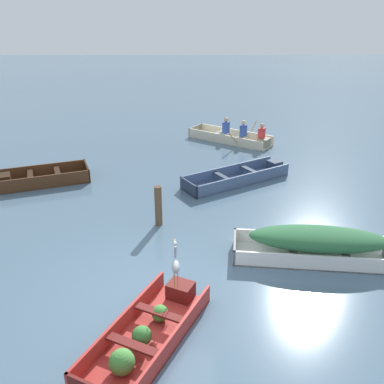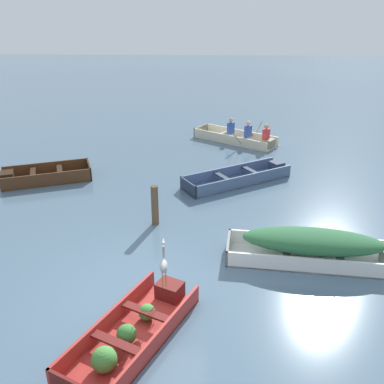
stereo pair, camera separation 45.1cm
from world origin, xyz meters
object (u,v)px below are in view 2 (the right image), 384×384
(rowboat_cream_with_crew, at_px, (240,137))
(mooring_post, at_px, (155,205))
(skiff_dark_varnish_mid_moored, at_px, (42,176))
(dinghy_red_foreground, at_px, (133,332))
(skiff_slate_blue_near_moored, at_px, (241,177))
(skiff_white_far_moored, at_px, (314,245))
(heron_on_dinghy, at_px, (164,264))

(rowboat_cream_with_crew, relative_size, mooring_post, 3.22)
(skiff_dark_varnish_mid_moored, distance_m, rowboat_cream_with_crew, 7.56)
(dinghy_red_foreground, xyz_separation_m, rowboat_cream_with_crew, (2.41, 10.80, 0.07))
(dinghy_red_foreground, xyz_separation_m, skiff_dark_varnish_mid_moored, (-3.90, 6.64, -0.00))
(skiff_slate_blue_near_moored, distance_m, skiff_white_far_moored, 4.55)
(dinghy_red_foreground, relative_size, skiff_dark_varnish_mid_moored, 1.03)
(dinghy_red_foreground, height_order, heron_on_dinghy, heron_on_dinghy)
(heron_on_dinghy, bearing_deg, rowboat_cream_with_crew, 78.80)
(rowboat_cream_with_crew, distance_m, mooring_post, 7.28)
(skiff_white_far_moored, height_order, heron_on_dinghy, heron_on_dinghy)
(skiff_dark_varnish_mid_moored, height_order, heron_on_dinghy, heron_on_dinghy)
(dinghy_red_foreground, bearing_deg, mooring_post, 91.36)
(skiff_dark_varnish_mid_moored, xyz_separation_m, skiff_white_far_moored, (7.32, -4.20, 0.26))
(heron_on_dinghy, xyz_separation_m, mooring_post, (-0.54, 3.13, -0.39))
(skiff_dark_varnish_mid_moored, xyz_separation_m, heron_on_dinghy, (4.34, -5.79, 0.75))
(rowboat_cream_with_crew, xyz_separation_m, heron_on_dinghy, (-1.97, -9.96, 0.68))
(heron_on_dinghy, bearing_deg, skiff_slate_blue_near_moored, 73.63)
(skiff_slate_blue_near_moored, distance_m, heron_on_dinghy, 6.27)
(skiff_white_far_moored, relative_size, rowboat_cream_with_crew, 1.11)
(rowboat_cream_with_crew, height_order, mooring_post, mooring_post)
(dinghy_red_foreground, height_order, skiff_dark_varnish_mid_moored, dinghy_red_foreground)
(skiff_slate_blue_near_moored, distance_m, skiff_dark_varnish_mid_moored, 6.10)
(skiff_dark_varnish_mid_moored, height_order, rowboat_cream_with_crew, rowboat_cream_with_crew)
(dinghy_red_foreground, distance_m, skiff_slate_blue_near_moored, 7.16)
(dinghy_red_foreground, bearing_deg, skiff_white_far_moored, 35.41)
(skiff_white_far_moored, height_order, rowboat_cream_with_crew, rowboat_cream_with_crew)
(skiff_slate_blue_near_moored, relative_size, skiff_dark_varnish_mid_moored, 1.21)
(rowboat_cream_with_crew, bearing_deg, skiff_slate_blue_near_moored, -93.15)
(skiff_slate_blue_near_moored, bearing_deg, dinghy_red_foreground, -107.86)
(skiff_dark_varnish_mid_moored, height_order, mooring_post, mooring_post)
(dinghy_red_foreground, distance_m, skiff_dark_varnish_mid_moored, 7.70)
(mooring_post, bearing_deg, skiff_white_far_moored, -23.56)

